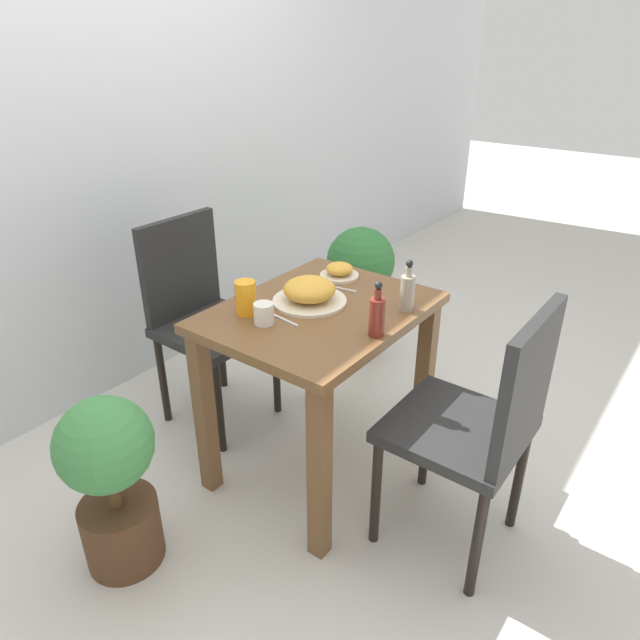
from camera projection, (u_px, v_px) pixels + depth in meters
name	position (u px, v px, depth m)	size (l,w,h in m)	color
ground_plane	(320.00, 464.00, 2.37)	(16.00, 16.00, 0.00)	beige
wall_back	(96.00, 113.00, 2.44)	(8.00, 0.05, 2.60)	silver
dining_table	(320.00, 342.00, 2.11)	(0.81, 0.63, 0.72)	brown
chair_near	(482.00, 421.00, 1.77)	(0.42, 0.42, 0.92)	black
chair_far	(202.00, 310.00, 2.49)	(0.42, 0.42, 0.92)	black
food_plate	(309.00, 292.00, 2.07)	(0.27, 0.27, 0.09)	beige
side_plate	(339.00, 271.00, 2.29)	(0.16, 0.16, 0.06)	beige
drink_cup	(264.00, 314.00, 1.92)	(0.07, 0.07, 0.07)	silver
juice_glass	(246.00, 298.00, 1.98)	(0.07, 0.07, 0.12)	orange
sauce_bottle	(407.00, 291.00, 2.00)	(0.05, 0.05, 0.19)	gray
condiment_bottle	(377.00, 315.00, 1.83)	(0.05, 0.05, 0.19)	maroon
fork_utensil	(280.00, 318.00, 1.97)	(0.03, 0.17, 0.00)	silver
spoon_utensil	(336.00, 287.00, 2.20)	(0.03, 0.17, 0.00)	silver
potted_plant_left	(111.00, 477.00, 1.80)	(0.30, 0.30, 0.63)	#51331E
potted_plant_right	(360.00, 277.00, 2.99)	(0.35, 0.35, 0.72)	#51331E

